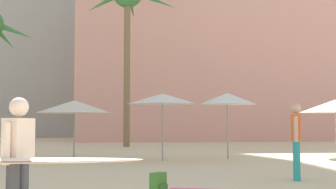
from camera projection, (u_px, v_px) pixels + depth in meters
hotel_pink at (245, 61)px, 35.63m from camera, size 25.63×9.08×12.27m
palm_tree_far_left at (127, 4)px, 24.94m from camera, size 5.26×5.46×9.41m
cafe_umbrella_1 at (227, 99)px, 16.46m from camera, size 2.10×2.10×2.42m
cafe_umbrella_2 at (74, 107)px, 16.32m from camera, size 2.75×2.75×2.14m
cafe_umbrella_4 at (163, 99)px, 15.82m from camera, size 2.48×2.48×2.35m
cafe_umbrella_5 at (336, 106)px, 17.43m from camera, size 2.74×2.74×2.22m
backpack at (159, 185)px, 8.30m from camera, size 0.35×0.35×0.42m
person_far_left at (15, 159)px, 5.45m from camera, size 3.16×1.16×1.67m
person_mid_right at (296, 138)px, 10.49m from camera, size 0.36×0.59×1.79m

